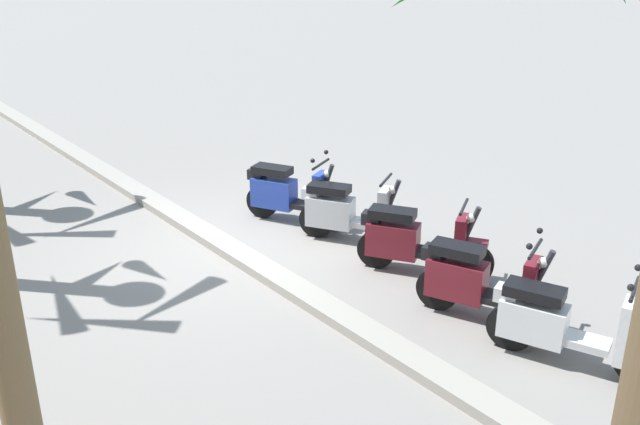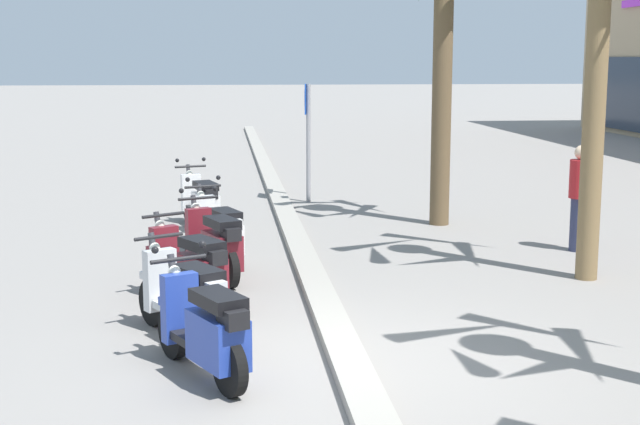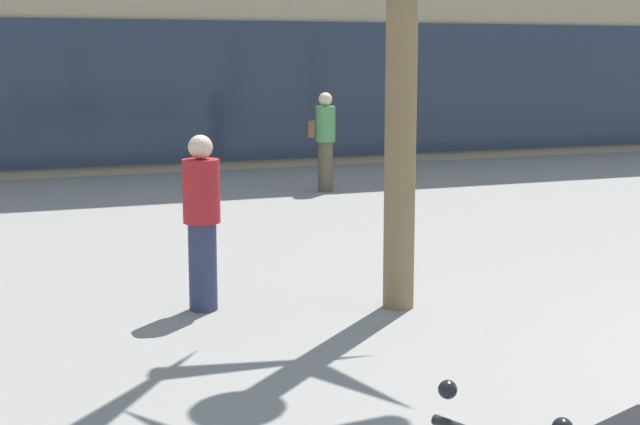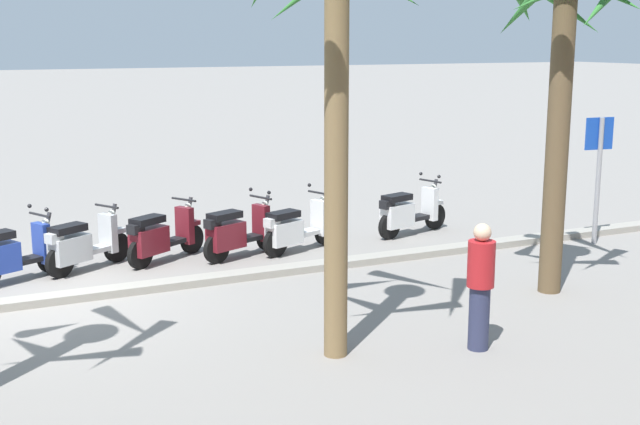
% 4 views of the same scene
% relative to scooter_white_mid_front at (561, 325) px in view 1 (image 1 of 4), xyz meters
% --- Properties ---
extents(ground_plane, '(200.00, 200.00, 0.00)m').
position_rel_scooter_white_mid_front_xyz_m(ground_plane, '(4.58, 1.24, -0.44)').
color(ground_plane, gray).
extents(curb_strip, '(60.00, 0.36, 0.12)m').
position_rel_scooter_white_mid_front_xyz_m(curb_strip, '(4.58, 1.23, -0.38)').
color(curb_strip, gray).
rests_on(curb_strip, ground).
extents(scooter_white_mid_front, '(1.74, 0.85, 1.17)m').
position_rel_scooter_white_mid_front_xyz_m(scooter_white_mid_front, '(0.00, 0.00, 0.00)').
color(scooter_white_mid_front, black).
rests_on(scooter_white_mid_front, ground).
extents(scooter_maroon_gap_after_mid, '(1.67, 0.86, 1.17)m').
position_rel_scooter_white_mid_front_xyz_m(scooter_maroon_gap_after_mid, '(1.11, -0.04, 0.03)').
color(scooter_maroon_gap_after_mid, black).
rests_on(scooter_maroon_gap_after_mid, ground).
extents(scooter_maroon_tail_end, '(1.60, 1.05, 1.04)m').
position_rel_scooter_white_mid_front_xyz_m(scooter_maroon_tail_end, '(2.42, -0.32, 0.02)').
color(scooter_maroon_tail_end, black).
rests_on(scooter_maroon_tail_end, ground).
extents(scooter_silver_second_in_line, '(1.55, 0.99, 1.04)m').
position_rel_scooter_white_mid_front_xyz_m(scooter_silver_second_in_line, '(3.75, -0.32, 0.01)').
color(scooter_silver_second_in_line, black).
rests_on(scooter_silver_second_in_line, ground).
extents(scooter_blue_lead_nearest, '(1.59, 0.91, 1.17)m').
position_rel_scooter_white_mid_front_xyz_m(scooter_blue_lead_nearest, '(4.89, -0.10, 0.02)').
color(scooter_blue_lead_nearest, black).
rests_on(scooter_blue_lead_nearest, ground).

